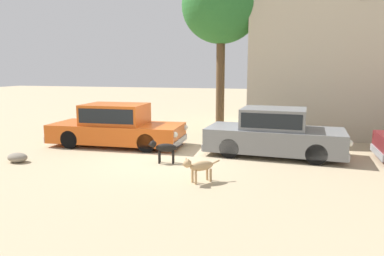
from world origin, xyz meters
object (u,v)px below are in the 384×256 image
at_px(parked_sedan_second, 274,132).
at_px(acacia_tree_left, 221,7).
at_px(parked_sedan_nearest, 117,125).
at_px(stray_dog_spotted, 163,148).
at_px(stray_dog_tan, 199,166).

height_order(parked_sedan_second, acacia_tree_left, acacia_tree_left).
xyz_separation_m(parked_sedan_nearest, stray_dog_spotted, (2.42, -1.85, -0.28)).
distance_m(parked_sedan_second, acacia_tree_left, 6.15).
relative_size(stray_dog_spotted, acacia_tree_left, 0.15).
bearing_deg(acacia_tree_left, parked_sedan_nearest, -131.54).
distance_m(parked_sedan_nearest, parked_sedan_second, 5.46).
bearing_deg(parked_sedan_nearest, acacia_tree_left, 45.69).
xyz_separation_m(parked_sedan_second, stray_dog_tan, (-1.61, -3.30, -0.33)).
height_order(stray_dog_tan, acacia_tree_left, acacia_tree_left).
height_order(parked_sedan_second, stray_dog_spotted, parked_sedan_second).
bearing_deg(parked_sedan_nearest, stray_dog_tan, -43.64).
relative_size(parked_sedan_second, stray_dog_spotted, 4.37).
height_order(parked_sedan_second, stray_dog_tan, parked_sedan_second).
bearing_deg(acacia_tree_left, stray_dog_tan, -83.53).
xyz_separation_m(parked_sedan_nearest, parked_sedan_second, (5.46, -0.02, 0.00)).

